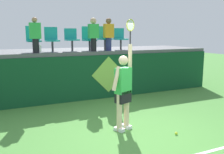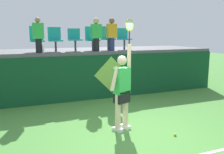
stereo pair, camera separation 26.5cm
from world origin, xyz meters
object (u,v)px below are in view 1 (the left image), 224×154
object	(u,v)px
spectator_0	(35,35)
spectator_1	(93,34)
stadium_chair_0	(33,38)
spectator_2	(109,34)
stadium_chair_2	(71,38)
stadium_chair_3	(89,38)
water_bottle	(40,49)
tennis_player	(123,89)
stadium_chair_5	(120,37)
stadium_chair_1	(52,38)
tennis_ball	(176,133)
stadium_chair_4	(104,37)

from	to	relation	value
spectator_0	spectator_1	distance (m)	1.93
stadium_chair_0	spectator_2	bearing A→B (deg)	-9.29
stadium_chair_2	stadium_chair_3	world-z (taller)	stadium_chair_3
spectator_0	water_bottle	bearing A→B (deg)	-30.76
tennis_player	stadium_chair_5	bearing A→B (deg)	64.35
spectator_0	spectator_2	distance (m)	2.54
spectator_2	stadium_chair_2	bearing A→B (deg)	162.07
stadium_chair_1	spectator_0	world-z (taller)	spectator_0
tennis_ball	water_bottle	world-z (taller)	water_bottle
stadium_chair_2	stadium_chair_5	world-z (taller)	stadium_chair_5
tennis_ball	stadium_chair_1	bearing A→B (deg)	112.13
stadium_chair_3	stadium_chair_4	bearing A→B (deg)	-0.30
stadium_chair_4	stadium_chair_5	world-z (taller)	stadium_chair_4
stadium_chair_3	stadium_chair_5	size ratio (longest dim) A/B	1.06
tennis_player	stadium_chair_0	world-z (taller)	tennis_player
stadium_chair_1	stadium_chair_2	size ratio (longest dim) A/B	1.05
stadium_chair_5	spectator_1	size ratio (longest dim) A/B	0.71
stadium_chair_1	tennis_ball	bearing A→B (deg)	-67.87
stadium_chair_0	stadium_chair_4	xyz separation A→B (m)	(2.54, -0.00, 0.03)
water_bottle	stadium_chair_4	size ratio (longest dim) A/B	0.29
tennis_ball	stadium_chair_0	world-z (taller)	stadium_chair_0
tennis_ball	stadium_chair_0	bearing A→B (deg)	118.45
stadium_chair_4	spectator_0	distance (m)	2.58
stadium_chair_1	spectator_1	distance (m)	1.42
stadium_chair_1	spectator_0	xyz separation A→B (m)	(-0.60, -0.45, 0.12)
stadium_chair_4	tennis_ball	bearing A→B (deg)	-91.79
stadium_chair_4	stadium_chair_5	xyz separation A→B (m)	(0.66, -0.01, -0.03)
stadium_chair_1	stadium_chair_3	xyz separation A→B (m)	(1.33, 0.00, 0.01)
stadium_chair_2	spectator_0	bearing A→B (deg)	-161.09
tennis_player	spectator_2	bearing A→B (deg)	71.44
stadium_chair_2	spectator_2	size ratio (longest dim) A/B	0.68
stadium_chair_5	spectator_2	bearing A→B (deg)	-148.42
stadium_chair_4	spectator_2	world-z (taller)	spectator_2
tennis_player	stadium_chair_0	bearing A→B (deg)	111.82
water_bottle	spectator_1	world-z (taller)	spectator_1
stadium_chair_5	spectator_2	xyz separation A→B (m)	(-0.66, -0.41, 0.15)
stadium_chair_1	stadium_chair_2	world-z (taller)	stadium_chair_1
spectator_0	spectator_1	bearing A→B (deg)	-0.86
stadium_chair_0	spectator_0	distance (m)	0.47
stadium_chair_1	stadium_chair_5	bearing A→B (deg)	-0.12
stadium_chair_3	spectator_2	bearing A→B (deg)	-34.47
stadium_chair_0	tennis_player	bearing A→B (deg)	-68.18
stadium_chair_0	stadium_chair_3	world-z (taller)	stadium_chair_3
tennis_ball	stadium_chair_3	world-z (taller)	stadium_chair_3
stadium_chair_1	spectator_1	bearing A→B (deg)	-19.74
tennis_player	stadium_chair_3	bearing A→B (deg)	82.52
stadium_chair_2	spectator_1	bearing A→B (deg)	-36.17
spectator_1	stadium_chair_5	bearing A→B (deg)	20.50
spectator_2	spectator_1	bearing A→B (deg)	-173.68
tennis_player	stadium_chair_4	distance (m)	3.96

